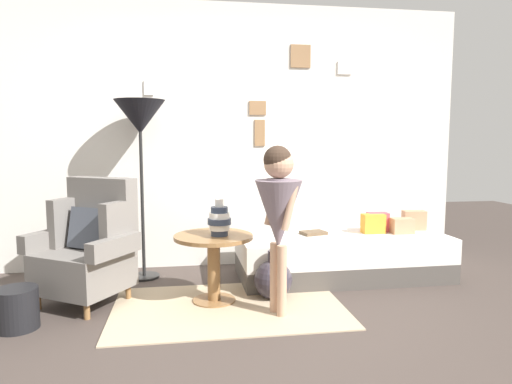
{
  "coord_description": "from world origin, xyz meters",
  "views": [
    {
      "loc": [
        -0.42,
        -2.7,
        1.27
      ],
      "look_at": [
        0.15,
        0.95,
        0.85
      ],
      "focal_mm": 32.29,
      "sensor_mm": 36.0,
      "label": 1
    }
  ],
  "objects_px": {
    "floor_lamp": "(140,122)",
    "demijohn_near": "(273,279)",
    "daybed": "(342,256)",
    "side_table": "(214,253)",
    "magazine_basket": "(17,309)",
    "person_child": "(278,207)",
    "book_on_daybed": "(313,233)",
    "armchair": "(89,247)",
    "vase_striped": "(219,220)"
  },
  "relations": [
    {
      "from": "armchair",
      "to": "side_table",
      "type": "height_order",
      "value": "armchair"
    },
    {
      "from": "floor_lamp",
      "to": "demijohn_near",
      "type": "xyz_separation_m",
      "value": [
        1.07,
        -0.75,
        -1.27
      ]
    },
    {
      "from": "daybed",
      "to": "person_child",
      "type": "xyz_separation_m",
      "value": [
        -0.77,
        -0.83,
        0.6
      ]
    },
    {
      "from": "side_table",
      "to": "demijohn_near",
      "type": "bearing_deg",
      "value": 0.5
    },
    {
      "from": "side_table",
      "to": "book_on_daybed",
      "type": "height_order",
      "value": "side_table"
    },
    {
      "from": "armchair",
      "to": "floor_lamp",
      "type": "relative_size",
      "value": 0.6
    },
    {
      "from": "vase_striped",
      "to": "person_child",
      "type": "xyz_separation_m",
      "value": [
        0.4,
        -0.31,
        0.14
      ]
    },
    {
      "from": "daybed",
      "to": "magazine_basket",
      "type": "relative_size",
      "value": 6.82
    },
    {
      "from": "side_table",
      "to": "person_child",
      "type": "distance_m",
      "value": 0.69
    },
    {
      "from": "daybed",
      "to": "side_table",
      "type": "relative_size",
      "value": 3.11
    },
    {
      "from": "armchair",
      "to": "vase_striped",
      "type": "xyz_separation_m",
      "value": [
        1.0,
        -0.19,
        0.22
      ]
    },
    {
      "from": "floor_lamp",
      "to": "daybed",
      "type": "bearing_deg",
      "value": -8.24
    },
    {
      "from": "floor_lamp",
      "to": "demijohn_near",
      "type": "height_order",
      "value": "floor_lamp"
    },
    {
      "from": "floor_lamp",
      "to": "demijohn_near",
      "type": "bearing_deg",
      "value": -34.81
    },
    {
      "from": "demijohn_near",
      "to": "armchair",
      "type": "bearing_deg",
      "value": 173.76
    },
    {
      "from": "vase_striped",
      "to": "magazine_basket",
      "type": "height_order",
      "value": "vase_striped"
    },
    {
      "from": "person_child",
      "to": "daybed",
      "type": "bearing_deg",
      "value": 46.86
    },
    {
      "from": "demijohn_near",
      "to": "person_child",
      "type": "bearing_deg",
      "value": -94.89
    },
    {
      "from": "armchair",
      "to": "side_table",
      "type": "distance_m",
      "value": 0.97
    },
    {
      "from": "armchair",
      "to": "side_table",
      "type": "bearing_deg",
      "value": -9.51
    },
    {
      "from": "floor_lamp",
      "to": "book_on_daybed",
      "type": "relative_size",
      "value": 7.39
    },
    {
      "from": "person_child",
      "to": "magazine_basket",
      "type": "bearing_deg",
      "value": 179.34
    },
    {
      "from": "daybed",
      "to": "vase_striped",
      "type": "bearing_deg",
      "value": -156.11
    },
    {
      "from": "person_child",
      "to": "book_on_daybed",
      "type": "bearing_deg",
      "value": 59.75
    },
    {
      "from": "armchair",
      "to": "daybed",
      "type": "relative_size",
      "value": 0.51
    },
    {
      "from": "side_table",
      "to": "magazine_basket",
      "type": "bearing_deg",
      "value": -166.7
    },
    {
      "from": "person_child",
      "to": "floor_lamp",
      "type": "bearing_deg",
      "value": 133.78
    },
    {
      "from": "armchair",
      "to": "demijohn_near",
      "type": "relative_size",
      "value": 2.46
    },
    {
      "from": "book_on_daybed",
      "to": "floor_lamp",
      "type": "bearing_deg",
      "value": 172.34
    },
    {
      "from": "side_table",
      "to": "magazine_basket",
      "type": "relative_size",
      "value": 2.19
    },
    {
      "from": "floor_lamp",
      "to": "side_table",
      "type": "bearing_deg",
      "value": -51.35
    },
    {
      "from": "armchair",
      "to": "person_child",
      "type": "relative_size",
      "value": 0.79
    },
    {
      "from": "vase_striped",
      "to": "magazine_basket",
      "type": "xyz_separation_m",
      "value": [
        -1.39,
        -0.29,
        -0.51
      ]
    },
    {
      "from": "book_on_daybed",
      "to": "magazine_basket",
      "type": "relative_size",
      "value": 0.79
    },
    {
      "from": "floor_lamp",
      "to": "book_on_daybed",
      "type": "xyz_separation_m",
      "value": [
        1.56,
        -0.21,
        -1.01
      ]
    },
    {
      "from": "magazine_basket",
      "to": "side_table",
      "type": "bearing_deg",
      "value": 13.3
    },
    {
      "from": "vase_striped",
      "to": "demijohn_near",
      "type": "bearing_deg",
      "value": 4.9
    },
    {
      "from": "demijohn_near",
      "to": "side_table",
      "type": "bearing_deg",
      "value": -179.5
    },
    {
      "from": "daybed",
      "to": "floor_lamp",
      "type": "bearing_deg",
      "value": 171.76
    },
    {
      "from": "side_table",
      "to": "floor_lamp",
      "type": "height_order",
      "value": "floor_lamp"
    },
    {
      "from": "person_child",
      "to": "vase_striped",
      "type": "bearing_deg",
      "value": 142.5
    },
    {
      "from": "side_table",
      "to": "magazine_basket",
      "type": "distance_m",
      "value": 1.4
    },
    {
      "from": "daybed",
      "to": "person_child",
      "type": "bearing_deg",
      "value": -133.14
    },
    {
      "from": "person_child",
      "to": "magazine_basket",
      "type": "height_order",
      "value": "person_child"
    },
    {
      "from": "floor_lamp",
      "to": "person_child",
      "type": "height_order",
      "value": "floor_lamp"
    },
    {
      "from": "person_child",
      "to": "book_on_daybed",
      "type": "height_order",
      "value": "person_child"
    },
    {
      "from": "side_table",
      "to": "person_child",
      "type": "relative_size",
      "value": 0.5
    },
    {
      "from": "floor_lamp",
      "to": "magazine_basket",
      "type": "xyz_separation_m",
      "value": [
        -0.75,
        -1.07,
        -1.28
      ]
    },
    {
      "from": "side_table",
      "to": "demijohn_near",
      "type": "relative_size",
      "value": 1.56
    },
    {
      "from": "side_table",
      "to": "floor_lamp",
      "type": "relative_size",
      "value": 0.38
    }
  ]
}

